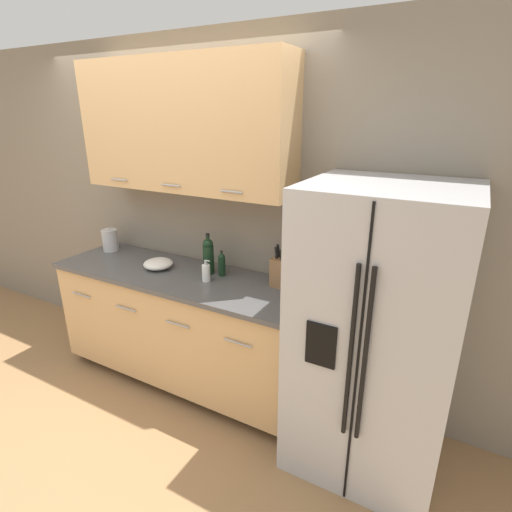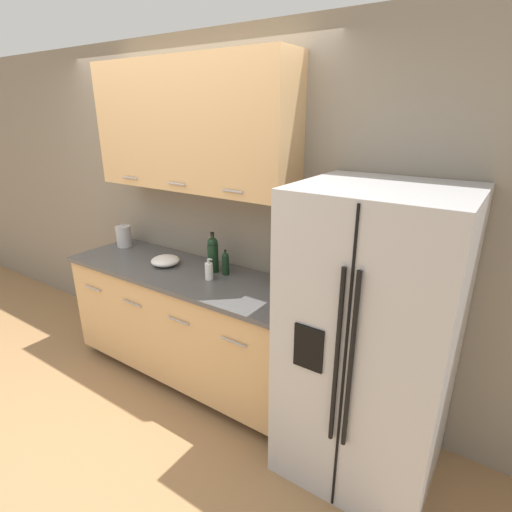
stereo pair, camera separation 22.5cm
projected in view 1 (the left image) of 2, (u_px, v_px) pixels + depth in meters
The scene contains 10 objects.
ground_plane at pixel (86, 433), 2.72m from camera, with size 14.00×14.00×0.00m, color #997047.
wall_back at pixel (182, 191), 3.12m from camera, with size 10.00×0.39×2.60m.
counter_unit at pixel (182, 326), 3.15m from camera, with size 2.01×0.64×0.93m.
refrigerator at pixel (375, 334), 2.28m from camera, with size 0.85×0.79×1.73m.
knife_block at pixel (282, 272), 2.73m from camera, with size 0.14×0.11×0.30m.
wine_bottle at pixel (208, 255), 2.94m from camera, with size 0.08×0.08×0.31m.
soap_dispenser at pixel (206, 273), 2.83m from camera, with size 0.06×0.06×0.16m.
oil_bottle at pixel (222, 264), 2.91m from camera, with size 0.05×0.05×0.19m.
steel_canister at pixel (110, 240), 3.44m from camera, with size 0.13×0.13×0.20m.
mixing_bowl at pixel (158, 264), 3.06m from camera, with size 0.22×0.22×0.07m.
Camera 1 is at (2.05, -1.33, 2.06)m, focal length 28.00 mm.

